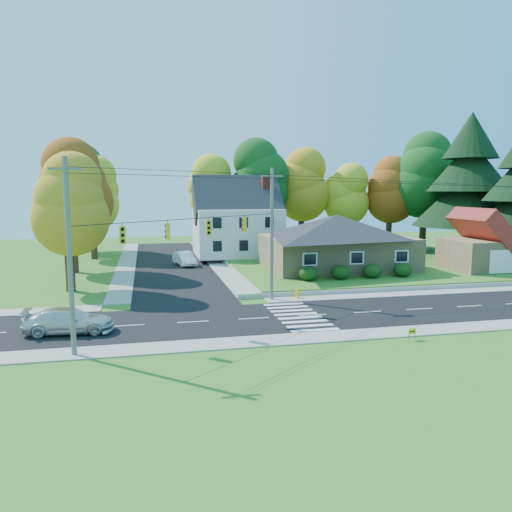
% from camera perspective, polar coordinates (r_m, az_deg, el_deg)
% --- Properties ---
extents(ground, '(120.00, 120.00, 0.00)m').
position_cam_1_polar(ground, '(33.96, 6.43, -6.76)').
color(ground, '#3D7923').
extents(road_main, '(90.00, 8.00, 0.02)m').
position_cam_1_polar(road_main, '(33.96, 6.43, -6.74)').
color(road_main, black).
rests_on(road_main, ground).
extents(road_cross, '(8.00, 44.00, 0.02)m').
position_cam_1_polar(road_cross, '(57.78, -9.61, -0.84)').
color(road_cross, black).
rests_on(road_cross, ground).
extents(sidewalk_north, '(90.00, 2.00, 0.08)m').
position_cam_1_polar(sidewalk_north, '(38.59, 4.03, -4.92)').
color(sidewalk_north, '#9C9A90').
rests_on(sidewalk_north, ground).
extents(sidewalk_south, '(90.00, 2.00, 0.08)m').
position_cam_1_polar(sidewalk_south, '(29.44, 9.62, -8.99)').
color(sidewalk_south, '#9C9A90').
rests_on(sidewalk_south, ground).
extents(lawn, '(30.00, 30.00, 0.50)m').
position_cam_1_polar(lawn, '(57.84, 11.92, -0.65)').
color(lawn, '#3D7923').
rests_on(lawn, ground).
extents(ranch_house, '(14.60, 10.60, 5.40)m').
position_cam_1_polar(ranch_house, '(50.96, 9.19, 1.73)').
color(ranch_house, tan).
rests_on(ranch_house, lawn).
extents(colonial_house, '(10.40, 8.40, 9.60)m').
position_cam_1_polar(colonial_house, '(60.20, -2.12, 3.97)').
color(colonial_house, silver).
rests_on(colonial_house, lawn).
extents(garage, '(7.30, 6.30, 4.60)m').
position_cam_1_polar(garage, '(54.41, 24.63, 1.06)').
color(garage, tan).
rests_on(garage, lawn).
extents(hedge_row, '(10.70, 1.70, 1.27)m').
position_cam_1_polar(hedge_row, '(45.38, 11.43, -1.75)').
color(hedge_row, '#163A10').
rests_on(hedge_row, lawn).
extents(traffic_infrastructure, '(38.10, 10.66, 10.00)m').
position_cam_1_polar(traffic_infrastructure, '(34.30, 5.59, 2.14)').
color(traffic_infrastructure, '#666059').
rests_on(traffic_infrastructure, ground).
extents(tree_lot_0, '(6.72, 6.72, 12.51)m').
position_cam_1_polar(tree_lot_0, '(65.69, -4.85, 7.51)').
color(tree_lot_0, '#3F2A19').
rests_on(tree_lot_0, lawn).
extents(tree_lot_1, '(7.84, 7.84, 14.60)m').
position_cam_1_polar(tree_lot_1, '(65.79, 0.50, 8.67)').
color(tree_lot_1, '#3F2A19').
rests_on(tree_lot_1, lawn).
extents(tree_lot_2, '(7.28, 7.28, 13.56)m').
position_cam_1_polar(tree_lot_2, '(68.33, 5.26, 8.05)').
color(tree_lot_2, '#3F2A19').
rests_on(tree_lot_2, lawn).
extents(tree_lot_3, '(6.16, 6.16, 11.47)m').
position_cam_1_polar(tree_lot_3, '(69.47, 10.26, 6.88)').
color(tree_lot_3, '#3F2A19').
rests_on(tree_lot_3, lawn).
extents(tree_lot_4, '(6.72, 6.72, 12.51)m').
position_cam_1_polar(tree_lot_4, '(71.10, 15.09, 7.28)').
color(tree_lot_4, '#3F2A19').
rests_on(tree_lot_4, lawn).
extents(tree_lot_5, '(8.40, 8.40, 15.64)m').
position_cam_1_polar(tree_lot_5, '(71.33, 18.77, 8.71)').
color(tree_lot_5, '#3F2A19').
rests_on(tree_lot_5, lawn).
extents(conifer_east_a, '(12.80, 12.80, 16.96)m').
position_cam_1_polar(conifer_east_a, '(65.16, 23.17, 7.88)').
color(conifer_east_a, '#3F2A19').
rests_on(conifer_east_a, lawn).
extents(tree_west_0, '(6.16, 6.16, 11.47)m').
position_cam_1_polar(tree_west_0, '(43.57, -20.81, 5.48)').
color(tree_west_0, '#3F2A19').
rests_on(tree_west_0, ground).
extents(tree_west_1, '(7.28, 7.28, 13.56)m').
position_cam_1_polar(tree_west_1, '(53.60, -20.41, 7.21)').
color(tree_west_1, '#3F2A19').
rests_on(tree_west_1, ground).
extents(tree_west_2, '(6.72, 6.72, 12.51)m').
position_cam_1_polar(tree_west_2, '(63.42, -18.25, 6.70)').
color(tree_west_2, '#3F2A19').
rests_on(tree_west_2, ground).
extents(tree_west_3, '(7.84, 7.84, 14.60)m').
position_cam_1_polar(tree_west_3, '(71.59, -19.27, 7.76)').
color(tree_west_3, '#3F2A19').
rests_on(tree_west_3, ground).
extents(silver_sedan, '(5.30, 2.47, 1.50)m').
position_cam_1_polar(silver_sedan, '(31.47, -20.63, -6.92)').
color(silver_sedan, silver).
rests_on(silver_sedan, road_main).
extents(white_car, '(2.54, 4.82, 1.51)m').
position_cam_1_polar(white_car, '(55.99, -8.18, -0.29)').
color(white_car, white).
rests_on(white_car, road_cross).
extents(fire_hydrant, '(0.45, 0.35, 0.78)m').
position_cam_1_polar(fire_hydrant, '(38.78, 4.74, -4.36)').
color(fire_hydrant, '#FFB900').
rests_on(fire_hydrant, ground).
extents(yard_sign, '(0.53, 0.14, 0.67)m').
position_cam_1_polar(yard_sign, '(29.65, 17.41, -8.25)').
color(yard_sign, black).
rests_on(yard_sign, ground).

